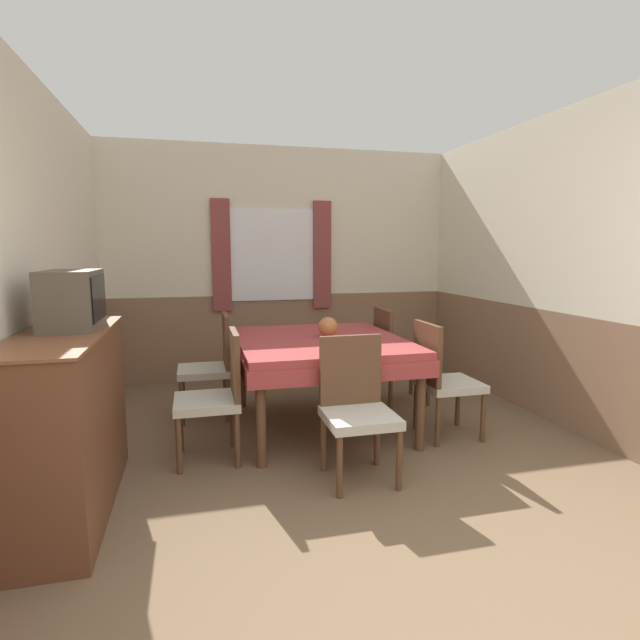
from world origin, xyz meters
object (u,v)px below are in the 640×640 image
object	(u,v)px
chair_left_far	(212,363)
sideboard	(66,422)
dining_table	(320,350)
chair_right_near	(442,377)
vase	(328,327)
chair_right_far	(395,353)
chair_head_near	(357,404)
chair_left_near	(217,392)
tv	(72,300)

from	to	relation	value
chair_left_far	sideboard	size ratio (longest dim) A/B	0.67
dining_table	chair_left_far	xyz separation A→B (m)	(-0.86, 0.46, -0.16)
dining_table	chair_right_near	size ratio (longest dim) A/B	1.70
sideboard	vase	size ratio (longest dim) A/B	8.27
dining_table	chair_right_far	bearing A→B (deg)	28.27
chair_head_near	chair_left_far	xyz separation A→B (m)	(-0.86, 1.42, 0.00)
chair_left_far	chair_right_far	world-z (taller)	same
chair_head_near	sideboard	xyz separation A→B (m)	(-1.71, -0.02, 0.03)
chair_head_near	sideboard	distance (m)	1.71
sideboard	chair_right_near	bearing A→B (deg)	11.26
chair_right_near	chair_head_near	bearing A→B (deg)	-60.11
vase	chair_right_far	bearing A→B (deg)	27.86
dining_table	chair_right_near	distance (m)	0.99
chair_head_near	chair_left_far	size ratio (longest dim) A/B	1.00
dining_table	chair_left_far	distance (m)	0.99
dining_table	chair_left_near	distance (m)	0.99
sideboard	chair_right_far	bearing A→B (deg)	29.24
chair_head_near	sideboard	world-z (taller)	sideboard
chair_left_near	dining_table	bearing A→B (deg)	-61.73
chair_left_near	chair_right_far	world-z (taller)	same
chair_head_near	vase	bearing A→B (deg)	-94.48
chair_left_near	chair_right_far	size ratio (longest dim) A/B	1.00
chair_left_near	sideboard	world-z (taller)	sideboard
chair_head_near	chair_left_near	xyz separation A→B (m)	(-0.86, 0.50, 0.00)
chair_left_far	tv	distance (m)	1.66
chair_left_far	vase	xyz separation A→B (m)	(0.94, -0.41, 0.35)
tv	vase	world-z (taller)	tv
chair_right_near	chair_right_far	size ratio (longest dim) A/B	1.00
chair_right_near	sideboard	distance (m)	2.62
dining_table	chair_left_near	world-z (taller)	chair_left_near
chair_right_far	vase	size ratio (longest dim) A/B	5.51
tv	dining_table	bearing A→B (deg)	25.73
sideboard	tv	world-z (taller)	tv
dining_table	chair_head_near	bearing A→B (deg)	-90.00
chair_left_far	sideboard	xyz separation A→B (m)	(-0.85, -1.44, 0.03)
vase	chair_left_near	bearing A→B (deg)	-151.38
tv	sideboard	bearing A→B (deg)	-102.66
chair_right_far	tv	size ratio (longest dim) A/B	1.86
sideboard	tv	bearing A→B (deg)	77.34
chair_head_near	tv	xyz separation A→B (m)	(-1.67, 0.15, 0.70)
dining_table	chair_left_far	world-z (taller)	chair_left_far
chair_right_far	chair_head_near	bearing A→B (deg)	-31.21
chair_left_near	chair_right_near	world-z (taller)	same
chair_left_far	vase	world-z (taller)	vase
chair_head_near	chair_left_near	bearing A→B (deg)	-29.89
chair_head_near	chair_left_near	size ratio (longest dim) A/B	1.00
dining_table	chair_left_near	bearing A→B (deg)	-151.73
dining_table	tv	distance (m)	1.93
dining_table	chair_right_near	xyz separation A→B (m)	(0.86, -0.46, -0.16)
tv	chair_left_near	bearing A→B (deg)	22.88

